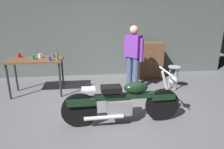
# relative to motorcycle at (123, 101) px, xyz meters

# --- Properties ---
(ground_plane) EXTENTS (12.00, 12.00, 0.00)m
(ground_plane) POSITION_rel_motorcycle_xyz_m (-0.12, 0.27, -0.45)
(ground_plane) COLOR slate
(back_wall) EXTENTS (8.00, 0.12, 3.10)m
(back_wall) POSITION_rel_motorcycle_xyz_m (-0.12, 3.07, 1.10)
(back_wall) COLOR #56605B
(back_wall) RESTS_ON ground_plane
(workbench) EXTENTS (1.30, 0.64, 0.90)m
(workbench) POSITION_rel_motorcycle_xyz_m (-1.89, 1.61, 0.34)
(workbench) COLOR brown
(workbench) RESTS_ON ground_plane
(motorcycle) EXTENTS (2.19, 0.60, 1.00)m
(motorcycle) POSITION_rel_motorcycle_xyz_m (0.00, 0.00, 0.00)
(motorcycle) COLOR black
(motorcycle) RESTS_ON ground_plane
(person_standing) EXTENTS (0.43, 0.43, 1.67)m
(person_standing) POSITION_rel_motorcycle_xyz_m (0.54, 1.67, 0.48)
(person_standing) COLOR #405274
(person_standing) RESTS_ON ground_plane
(shop_stool) EXTENTS (0.32, 0.32, 0.64)m
(shop_stool) POSITION_rel_motorcycle_xyz_m (1.59, 1.48, 0.05)
(shop_stool) COLOR #B2B2B7
(shop_stool) RESTS_ON ground_plane
(wooden_dresser) EXTENTS (0.80, 0.47, 1.10)m
(wooden_dresser) POSITION_rel_motorcycle_xyz_m (1.23, 2.57, 0.10)
(wooden_dresser) COLOR brown
(wooden_dresser) RESTS_ON ground_plane
(mug_red_diner) EXTENTS (0.12, 0.09, 0.10)m
(mug_red_diner) POSITION_rel_motorcycle_xyz_m (-2.32, 1.85, 0.50)
(mug_red_diner) COLOR red
(mug_red_diner) RESTS_ON workbench
(mug_blue_enamel) EXTENTS (0.11, 0.08, 0.10)m
(mug_blue_enamel) POSITION_rel_motorcycle_xyz_m (-1.51, 1.41, 0.50)
(mug_blue_enamel) COLOR #2D51AD
(mug_blue_enamel) RESTS_ON workbench
(mug_white_ceramic) EXTENTS (0.12, 0.09, 0.10)m
(mug_white_ceramic) POSITION_rel_motorcycle_xyz_m (-1.79, 1.73, 0.50)
(mug_white_ceramic) COLOR white
(mug_white_ceramic) RESTS_ON workbench
(mug_green_speckled) EXTENTS (0.11, 0.08, 0.10)m
(mug_green_speckled) POSITION_rel_motorcycle_xyz_m (-1.92, 1.59, 0.50)
(mug_green_speckled) COLOR #3D7F4C
(mug_green_speckled) RESTS_ON workbench
(mug_brown_stoneware) EXTENTS (0.11, 0.08, 0.10)m
(mug_brown_stoneware) POSITION_rel_motorcycle_xyz_m (-1.47, 1.76, 0.50)
(mug_brown_stoneware) COLOR brown
(mug_brown_stoneware) RESTS_ON workbench
(bottle) EXTENTS (0.06, 0.06, 0.24)m
(bottle) POSITION_rel_motorcycle_xyz_m (-1.33, 1.42, 0.55)
(bottle) COLOR #4C8C4C
(bottle) RESTS_ON workbench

